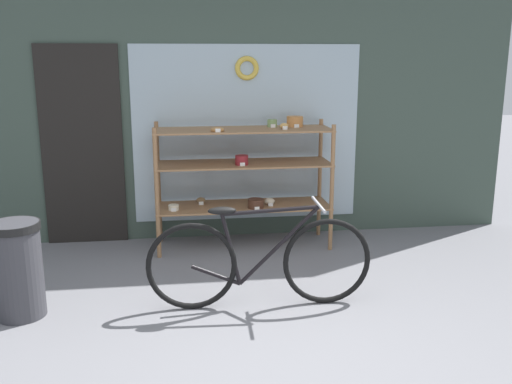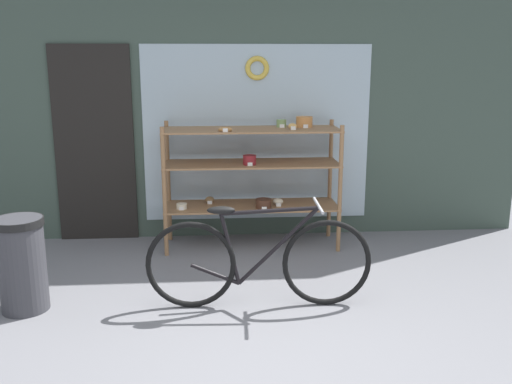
{
  "view_description": "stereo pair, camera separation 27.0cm",
  "coord_description": "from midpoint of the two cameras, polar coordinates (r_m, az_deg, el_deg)",
  "views": [
    {
      "loc": [
        -0.54,
        -3.24,
        1.98
      ],
      "look_at": [
        0.06,
        1.12,
        0.92
      ],
      "focal_mm": 40.0,
      "sensor_mm": 36.0,
      "label": 1
    },
    {
      "loc": [
        -0.27,
        -3.27,
        1.98
      ],
      "look_at": [
        0.06,
        1.12,
        0.92
      ],
      "focal_mm": 40.0,
      "sensor_mm": 36.0,
      "label": 2
    }
  ],
  "objects": [
    {
      "name": "ground_plane",
      "position": [
        3.83,
        2.52,
        -17.63
      ],
      "size": [
        30.0,
        30.0,
        0.0
      ],
      "primitive_type": "plane",
      "color": "slate"
    },
    {
      "name": "display_case",
      "position": [
        5.92,
        1.08,
        2.36
      ],
      "size": [
        1.81,
        0.56,
        1.36
      ],
      "color": "#8E6642",
      "rests_on": "ground_plane"
    },
    {
      "name": "bicycle",
      "position": [
        4.57,
        1.95,
        -6.95
      ],
      "size": [
        1.81,
        0.46,
        0.85
      ],
      "rotation": [
        0.0,
        0.0,
        -0.03
      ],
      "color": "black",
      "rests_on": "ground_plane"
    },
    {
      "name": "trash_bin",
      "position": [
        4.81,
        -20.92,
        -6.5
      ],
      "size": [
        0.39,
        0.39,
        0.76
      ],
      "color": "#38383D",
      "rests_on": "ground_plane"
    },
    {
      "name": "storefront_facade",
      "position": [
        6.22,
        -0.85,
        11.4
      ],
      "size": [
        6.34,
        0.13,
        3.6
      ],
      "color": "#3D4C42",
      "rests_on": "ground_plane"
    }
  ]
}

